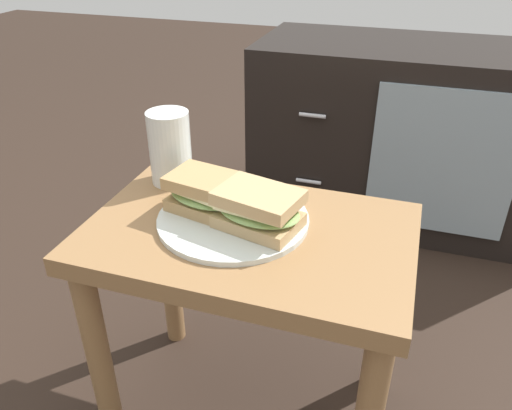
{
  "coord_description": "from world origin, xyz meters",
  "views": [
    {
      "loc": [
        0.24,
        -0.69,
        0.93
      ],
      "look_at": [
        0.01,
        0.0,
        0.51
      ],
      "focal_mm": 35.46,
      "sensor_mm": 36.0,
      "label": 1
    }
  ],
  "objects_px": {
    "tv_cabinet": "(404,134)",
    "beer_glass": "(170,150)",
    "sandwich_back": "(259,208)",
    "plate": "(233,219)",
    "sandwich_front": "(208,193)"
  },
  "relations": [
    {
      "from": "tv_cabinet",
      "to": "beer_glass",
      "type": "height_order",
      "value": "beer_glass"
    },
    {
      "from": "sandwich_back",
      "to": "beer_glass",
      "type": "bearing_deg",
      "value": 151.74
    },
    {
      "from": "beer_glass",
      "to": "sandwich_back",
      "type": "bearing_deg",
      "value": -28.26
    },
    {
      "from": "plate",
      "to": "sandwich_front",
      "type": "distance_m",
      "value": 0.06
    },
    {
      "from": "plate",
      "to": "tv_cabinet",
      "type": "bearing_deg",
      "value": 74.8
    },
    {
      "from": "plate",
      "to": "sandwich_back",
      "type": "distance_m",
      "value": 0.06
    },
    {
      "from": "sandwich_front",
      "to": "beer_glass",
      "type": "distance_m",
      "value": 0.15
    },
    {
      "from": "plate",
      "to": "beer_glass",
      "type": "height_order",
      "value": "beer_glass"
    },
    {
      "from": "tv_cabinet",
      "to": "sandwich_back",
      "type": "distance_m",
      "value": 0.99
    },
    {
      "from": "plate",
      "to": "sandwich_back",
      "type": "height_order",
      "value": "sandwich_back"
    },
    {
      "from": "tv_cabinet",
      "to": "sandwich_back",
      "type": "xyz_separation_m",
      "value": [
        -0.2,
        -0.94,
        0.21
      ]
    },
    {
      "from": "sandwich_back",
      "to": "beer_glass",
      "type": "height_order",
      "value": "beer_glass"
    },
    {
      "from": "tv_cabinet",
      "to": "beer_glass",
      "type": "bearing_deg",
      "value": -117.09
    },
    {
      "from": "sandwich_front",
      "to": "sandwich_back",
      "type": "height_order",
      "value": "same"
    },
    {
      "from": "beer_glass",
      "to": "sandwich_front",
      "type": "bearing_deg",
      "value": -39.5
    }
  ]
}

